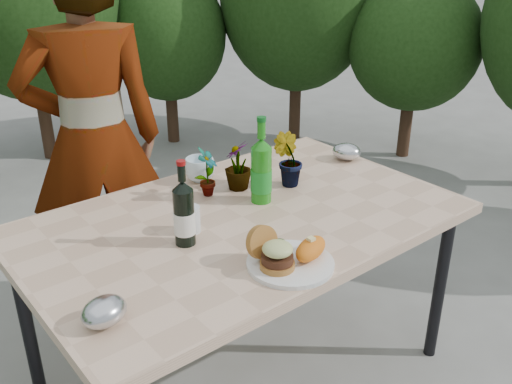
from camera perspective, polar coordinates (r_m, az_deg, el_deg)
ground at (r=2.55m, az=-1.18°, el=-17.59°), size 80.00×80.00×0.00m
patio_table at (r=2.15m, az=-1.34°, el=-3.84°), size 1.60×1.00×0.75m
shrub_hedge at (r=3.35m, az=-15.93°, el=13.61°), size 6.93×5.13×2.03m
dinner_plate at (r=1.82m, az=3.45°, el=-7.16°), size 0.28×0.28×0.01m
burger_stack at (r=1.78m, az=1.76°, el=-6.06°), size 0.11×0.16×0.11m
sweet_potato at (r=1.83m, az=5.49°, el=-5.67°), size 0.17×0.12×0.06m
grilled_veg at (r=1.88m, az=1.96°, el=-5.30°), size 0.08×0.05×0.03m
wine_bottle at (r=1.91m, az=-7.21°, el=-2.20°), size 0.07×0.07×0.30m
sparkling_water at (r=2.19m, az=0.53°, el=2.07°), size 0.08×0.08×0.34m
plastic_cup at (r=2.01m, az=-6.60°, el=-2.73°), size 0.07×0.07×0.09m
seedling_left at (r=2.25m, az=-4.91°, el=1.99°), size 0.13×0.12×0.20m
seedling_mid at (r=2.34m, az=3.20°, el=3.23°), size 0.14×0.15×0.22m
seedling_right at (r=2.31m, az=-1.83°, el=2.65°), size 0.16×0.16×0.20m
blue_bowl at (r=2.41m, az=-5.66°, el=2.25°), size 0.13×0.13×0.10m
foil_packet_left at (r=1.62m, az=-14.97°, el=-11.47°), size 0.16×0.14×0.08m
foil_packet_right at (r=2.66m, az=9.04°, el=4.01°), size 0.16×0.17×0.08m
person at (r=2.65m, az=-15.91°, el=4.85°), size 0.72×0.59×1.72m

